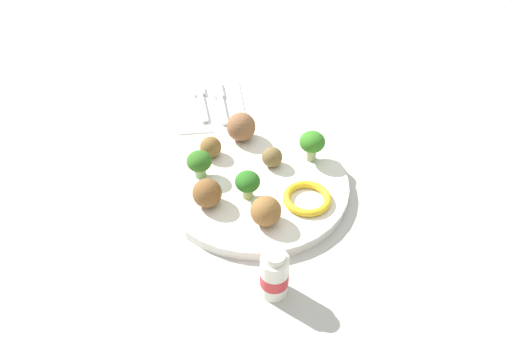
% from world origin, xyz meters
% --- Properties ---
extents(ground_plane, '(4.00, 4.00, 0.00)m').
position_xyz_m(ground_plane, '(0.00, 0.00, 0.00)').
color(ground_plane, '#B2B2AD').
extents(plate, '(0.28, 0.28, 0.02)m').
position_xyz_m(plate, '(0.00, 0.00, 0.01)').
color(plate, white).
rests_on(plate, ground_plane).
extents(broccoli_floret_mid_right, '(0.04, 0.04, 0.04)m').
position_xyz_m(broccoli_floret_mid_right, '(0.03, 0.08, 0.04)').
color(broccoli_floret_mid_right, '#8DC276').
rests_on(broccoli_floret_mid_right, plate).
extents(broccoli_floret_near_rim, '(0.04, 0.04, 0.04)m').
position_xyz_m(broccoli_floret_near_rim, '(-0.03, 0.02, 0.04)').
color(broccoli_floret_near_rim, '#A9C070').
rests_on(broccoli_floret_near_rim, plate).
extents(broccoli_floret_front_right, '(0.04, 0.04, 0.05)m').
position_xyz_m(broccoli_floret_front_right, '(0.03, -0.10, 0.05)').
color(broccoli_floret_front_right, '#ACBB82').
rests_on(broccoli_floret_front_right, plate).
extents(meatball_far_rim, '(0.04, 0.04, 0.04)m').
position_xyz_m(meatball_far_rim, '(-0.09, 0.01, 0.04)').
color(meatball_far_rim, brown).
rests_on(meatball_far_rim, plate).
extents(meatball_mid_right, '(0.03, 0.03, 0.03)m').
position_xyz_m(meatball_mid_right, '(0.03, -0.03, 0.03)').
color(meatball_mid_right, brown).
rests_on(meatball_mid_right, plate).
extents(meatball_mid_left, '(0.05, 0.05, 0.05)m').
position_xyz_m(meatball_mid_left, '(0.11, 0.00, 0.04)').
color(meatball_mid_left, brown).
rests_on(meatball_mid_left, plate).
extents(meatball_front_left, '(0.03, 0.03, 0.03)m').
position_xyz_m(meatball_front_left, '(0.07, 0.06, 0.03)').
color(meatball_front_left, brown).
rests_on(meatball_front_left, plate).
extents(meatball_near_rim, '(0.04, 0.04, 0.04)m').
position_xyz_m(meatball_near_rim, '(-0.03, 0.08, 0.04)').
color(meatball_near_rim, brown).
rests_on(meatball_near_rim, plate).
extents(pepper_ring_far_rim, '(0.10, 0.10, 0.01)m').
position_xyz_m(pepper_ring_far_rim, '(-0.06, -0.06, 0.02)').
color(pepper_ring_far_rim, yellow).
rests_on(pepper_ring_far_rim, plate).
extents(napkin, '(0.18, 0.14, 0.01)m').
position_xyz_m(napkin, '(0.24, 0.03, 0.00)').
color(napkin, white).
rests_on(napkin, ground_plane).
extents(fork, '(0.12, 0.02, 0.01)m').
position_xyz_m(fork, '(0.25, 0.05, 0.01)').
color(fork, silver).
rests_on(fork, napkin).
extents(knife, '(0.15, 0.02, 0.01)m').
position_xyz_m(knife, '(0.25, 0.01, 0.01)').
color(knife, silver).
rests_on(knife, napkin).
extents(yogurt_bottle, '(0.04, 0.04, 0.07)m').
position_xyz_m(yogurt_bottle, '(-0.19, 0.02, 0.03)').
color(yogurt_bottle, white).
rests_on(yogurt_bottle, ground_plane).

